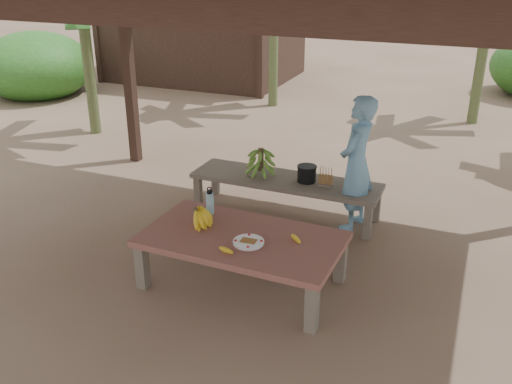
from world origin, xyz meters
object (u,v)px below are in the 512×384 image
at_px(bench, 285,183).
at_px(plate, 249,242).
at_px(cooking_pot, 307,174).
at_px(woman, 356,164).
at_px(work_table, 242,243).
at_px(water_flask, 210,202).
at_px(ripe_banana_bunch, 196,216).

relative_size(bench, plate, 7.93).
distance_m(cooking_pot, woman, 0.61).
xyz_separation_m(work_table, water_flask, (-0.48, 0.32, 0.18)).
bearing_deg(plate, work_table, 134.57).
xyz_separation_m(ripe_banana_bunch, water_flask, (0.01, 0.26, 0.03)).
bearing_deg(woman, bench, -82.40).
xyz_separation_m(bench, plate, (0.25, -1.70, 0.12)).
bearing_deg(water_flask, plate, -36.37).
xyz_separation_m(bench, woman, (0.81, -0.02, 0.36)).
relative_size(work_table, cooking_pot, 8.57).
bearing_deg(work_table, ripe_banana_bunch, 174.53).
height_order(bench, woman, woman).
bearing_deg(bench, woman, -0.67).
relative_size(ripe_banana_bunch, plate, 1.08).
height_order(water_flask, cooking_pot, water_flask).
xyz_separation_m(bench, ripe_banana_bunch, (-0.35, -1.52, 0.20)).
height_order(plate, woman, woman).
bearing_deg(plate, ripe_banana_bunch, 163.94).
xyz_separation_m(plate, water_flask, (-0.60, 0.44, 0.10)).
bearing_deg(cooking_pot, plate, -89.79).
bearing_deg(cooking_pot, bench, -176.63).
xyz_separation_m(ripe_banana_bunch, plate, (0.61, -0.17, -0.07)).
xyz_separation_m(work_table, woman, (0.67, 1.57, 0.32)).
height_order(work_table, woman, woman).
bearing_deg(cooking_pot, work_table, -93.80).
bearing_deg(bench, cooking_pot, 4.01).
distance_m(ripe_banana_bunch, plate, 0.64).
bearing_deg(woman, ripe_banana_bunch, -28.85).
height_order(plate, cooking_pot, cooking_pot).
bearing_deg(woman, cooking_pot, -84.45).
bearing_deg(water_flask, cooking_pot, 65.20).
xyz_separation_m(ripe_banana_bunch, cooking_pot, (0.60, 1.54, -0.05)).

